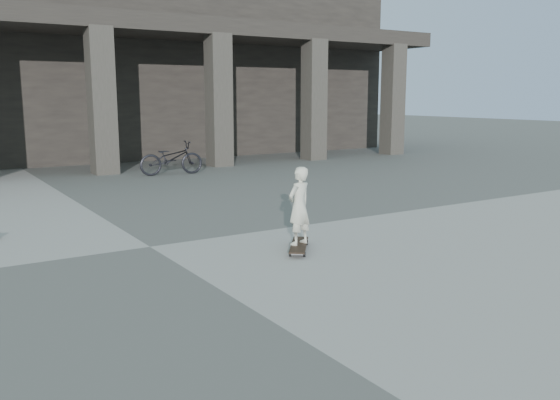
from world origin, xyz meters
TOP-DOWN VIEW (x-y plane):
  - ground at (0.00, 0.00)m, footprint 90.00×90.00m
  - colonnade at (-0.00, 13.77)m, footprint 28.00×8.82m
  - longboard at (1.71, -1.32)m, footprint 0.74×0.86m
  - child at (1.71, -1.32)m, footprint 0.46×0.37m
  - bicycle at (3.28, 7.30)m, footprint 1.80×0.80m

SIDE VIEW (x-z plane):
  - ground at x=0.00m, z-range 0.00..0.00m
  - longboard at x=1.71m, z-range 0.03..0.12m
  - bicycle at x=3.28m, z-range 0.00..0.92m
  - child at x=1.71m, z-range 0.09..1.19m
  - colonnade at x=0.00m, z-range 0.03..6.03m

